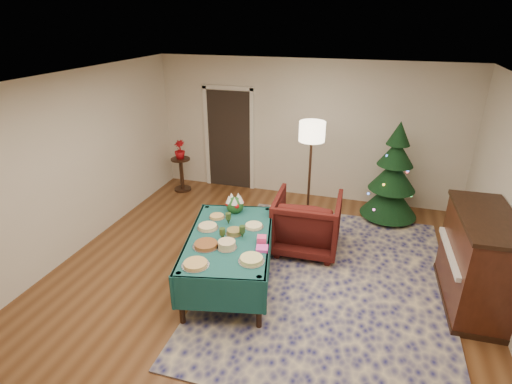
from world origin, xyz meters
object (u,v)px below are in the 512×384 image
(armchair, at_px, (307,220))
(christmas_tree, at_px, (393,177))
(side_table, at_px, (182,175))
(buffet_table, at_px, (229,246))
(potted_plant, at_px, (180,154))
(gift_box, at_px, (262,240))
(piano, at_px, (477,262))
(floor_lamp, at_px, (312,138))

(armchair, distance_m, christmas_tree, 1.94)
(armchair, height_order, side_table, armchair)
(buffet_table, xyz_separation_m, armchair, (0.84, 1.18, -0.08))
(potted_plant, bearing_deg, gift_box, -47.35)
(armchair, height_order, piano, piano)
(buffet_table, relative_size, gift_box, 17.69)
(side_table, distance_m, piano, 5.63)
(floor_lamp, relative_size, side_table, 2.57)
(gift_box, distance_m, christmas_tree, 3.13)
(floor_lamp, distance_m, potted_plant, 2.92)
(side_table, height_order, potted_plant, potted_plant)
(armchair, bearing_deg, piano, 161.08)
(potted_plant, bearing_deg, side_table, 0.00)
(side_table, bearing_deg, piano, -23.29)
(armchair, xyz_separation_m, potted_plant, (-2.93, 1.55, 0.30))
(gift_box, height_order, floor_lamp, floor_lamp)
(buffet_table, bearing_deg, gift_box, -4.38)
(buffet_table, xyz_separation_m, christmas_tree, (2.09, 2.64, 0.22))
(piano, bearing_deg, gift_box, -168.45)
(piano, bearing_deg, floor_lamp, 144.96)
(potted_plant, distance_m, christmas_tree, 4.17)
(buffet_table, relative_size, piano, 1.41)
(floor_lamp, xyz_separation_m, christmas_tree, (1.40, 0.46, -0.72))
(gift_box, relative_size, armchair, 0.12)
(gift_box, height_order, christmas_tree, christmas_tree)
(piano, bearing_deg, armchair, 163.19)
(floor_lamp, xyz_separation_m, side_table, (-2.77, 0.55, -1.19))
(armchair, bearing_deg, floor_lamp, -83.39)
(gift_box, bearing_deg, potted_plant, 132.65)
(buffet_table, relative_size, christmas_tree, 1.15)
(gift_box, height_order, potted_plant, potted_plant)
(armchair, height_order, potted_plant, armchair)
(side_table, bearing_deg, potted_plant, 0.00)
(buffet_table, height_order, armchair, armchair)
(potted_plant, bearing_deg, floor_lamp, -11.12)
(buffet_table, height_order, potted_plant, potted_plant)
(floor_lamp, height_order, piano, floor_lamp)
(gift_box, bearing_deg, armchair, 72.50)
(gift_box, bearing_deg, buffet_table, 175.62)
(floor_lamp, bearing_deg, potted_plant, 168.88)
(floor_lamp, height_order, christmas_tree, same)
(gift_box, bearing_deg, floor_lamp, 84.11)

